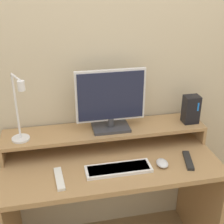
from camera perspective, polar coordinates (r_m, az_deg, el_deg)
The scene contains 10 objects.
wall_back at distance 1.88m, azimuth -2.21°, elevation 9.69°, with size 6.00×0.05×2.50m.
desk at distance 1.94m, azimuth -0.20°, elevation -13.99°, with size 1.22×0.56×0.74m.
monitor_shelf at distance 1.90m, azimuth -1.22°, elevation -3.54°, with size 1.22×0.23×0.12m.
monitor at distance 1.81m, azimuth -0.25°, elevation 2.12°, with size 0.41×0.15×0.37m.
desk_lamp at distance 1.75m, azimuth -16.53°, elevation -0.68°, with size 0.12×0.18×0.39m.
router_dock at distance 1.99m, azimuth 14.24°, elevation 0.48°, with size 0.09×0.08×0.18m.
keyboard at distance 1.73m, azimuth 1.19°, elevation -10.35°, with size 0.36×0.12×0.02m.
mouse at distance 1.78m, azimuth 9.17°, elevation -9.22°, with size 0.06×0.09×0.03m.
remote_control at distance 1.68m, azimuth -9.61°, elevation -11.94°, with size 0.05×0.19×0.02m.
remote_secondary at distance 1.85m, azimuth 13.76°, elevation -8.58°, with size 0.08×0.18×0.02m.
Camera 1 is at (-0.30, -1.20, 1.75)m, focal length 50.00 mm.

